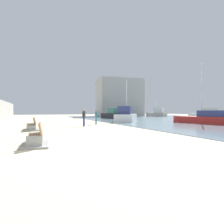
{
  "coord_description": "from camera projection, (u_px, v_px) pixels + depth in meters",
  "views": [
    {
      "loc": [
        -2.62,
        -7.3,
        1.49
      ],
      "look_at": [
        4.2,
        10.98,
        1.38
      ],
      "focal_mm": 34.13,
      "sensor_mm": 36.0,
      "label": 1
    }
  ],
  "objects": [
    {
      "name": "boat_far_left",
      "position": [
        206.0,
        119.0,
        24.01
      ],
      "size": [
        3.46,
        7.56,
        7.06
      ],
      "color": "red",
      "rests_on": "water_bay"
    },
    {
      "name": "boat_distant",
      "position": [
        207.0,
        114.0,
        41.8
      ],
      "size": [
        3.91,
        6.95,
        6.02
      ],
      "color": "white",
      "rests_on": "water_bay"
    },
    {
      "name": "water_bay",
      "position": [
        216.0,
        120.0,
        33.01
      ],
      "size": [
        36.0,
        68.0,
        0.04
      ],
      "primitive_type": "cube",
      "color": "#7A99A8",
      "rests_on": "ground"
    },
    {
      "name": "harbor_building",
      "position": [
        120.0,
        98.0,
        57.66
      ],
      "size": [
        12.0,
        6.0,
        10.15
      ],
      "primitive_type": "cube",
      "color": "#ADAAA3",
      "rests_on": "ground"
    },
    {
      "name": "person_standing",
      "position": [
        84.0,
        116.0,
        20.25
      ],
      "size": [
        0.37,
        0.43,
        1.71
      ],
      "color": "navy",
      "rests_on": "ground"
    },
    {
      "name": "person_walking",
      "position": [
        96.0,
        116.0,
        23.12
      ],
      "size": [
        0.22,
        0.53,
        1.61
      ],
      "color": "teal",
      "rests_on": "ground"
    },
    {
      "name": "bench_far",
      "position": [
        32.0,
        127.0,
        16.28
      ],
      "size": [
        1.23,
        2.16,
        0.98
      ],
      "color": "#9E9E99",
      "rests_on": "ground"
    },
    {
      "name": "boat_mid_bay",
      "position": [
        112.0,
        115.0,
        40.93
      ],
      "size": [
        2.47,
        5.85,
        1.98
      ],
      "color": "black",
      "rests_on": "water_bay"
    },
    {
      "name": "boat_nearest",
      "position": [
        126.0,
        116.0,
        28.44
      ],
      "size": [
        4.89,
        5.82,
        5.59
      ],
      "color": "white",
      "rests_on": "water_bay"
    },
    {
      "name": "ground_plane",
      "position": [
        57.0,
        124.0,
        24.63
      ],
      "size": [
        120.0,
        120.0,
        0.0
      ],
      "primitive_type": "plane",
      "color": "beige"
    },
    {
      "name": "boat_outer",
      "position": [
        157.0,
        113.0,
        55.01
      ],
      "size": [
        4.13,
        5.56,
        5.49
      ],
      "color": "beige",
      "rests_on": "water_bay"
    },
    {
      "name": "bench_near",
      "position": [
        36.0,
        140.0,
        9.14
      ],
      "size": [
        1.22,
        2.16,
        0.98
      ],
      "color": "#9E9E99",
      "rests_on": "ground"
    }
  ]
}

